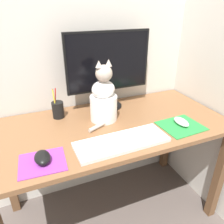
{
  "coord_description": "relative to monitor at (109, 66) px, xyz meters",
  "views": [
    {
      "loc": [
        -0.41,
        -1.0,
        1.32
      ],
      "look_at": [
        -0.02,
        -0.07,
        0.82
      ],
      "focal_mm": 35.0,
      "sensor_mm": 36.0,
      "label": 1
    }
  ],
  "objects": [
    {
      "name": "computer_mouse_right",
      "position": [
        0.28,
        -0.38,
        -0.25
      ],
      "size": [
        0.06,
        0.11,
        0.03
      ],
      "color": "white",
      "rests_on": "mousepad_right"
    },
    {
      "name": "computer_mouse_left",
      "position": [
        -0.47,
        -0.42,
        -0.25
      ],
      "size": [
        0.07,
        0.1,
        0.04
      ],
      "color": "black",
      "rests_on": "mousepad_left"
    },
    {
      "name": "keyboard",
      "position": [
        -0.1,
        -0.42,
        -0.26
      ],
      "size": [
        0.46,
        0.18,
        0.02
      ],
      "rotation": [
        0.0,
        0.0,
        0.02
      ],
      "color": "silver",
      "rests_on": "desk"
    },
    {
      "name": "ground_plane",
      "position": [
        -0.07,
        -0.22,
        -0.98
      ],
      "size": [
        12.0,
        12.0,
        0.0
      ],
      "primitive_type": "plane",
      "color": "#564C47"
    },
    {
      "name": "mousepad_left",
      "position": [
        -0.48,
        -0.42,
        -0.27
      ],
      "size": [
        0.2,
        0.18,
        0.0
      ],
      "rotation": [
        0.0,
        0.0,
        -0.06
      ],
      "color": "purple",
      "rests_on": "desk"
    },
    {
      "name": "pen_cup",
      "position": [
        -0.33,
        -0.03,
        -0.22
      ],
      "size": [
        0.07,
        0.07,
        0.18
      ],
      "color": "black",
      "rests_on": "desk"
    },
    {
      "name": "desk",
      "position": [
        -0.07,
        -0.22,
        -0.37
      ],
      "size": [
        1.33,
        0.64,
        0.71
      ],
      "color": "brown",
      "rests_on": "ground_plane"
    },
    {
      "name": "monitor",
      "position": [
        0.0,
        0.0,
        0.0
      ],
      "size": [
        0.53,
        0.17,
        0.48
      ],
      "color": "black",
      "rests_on": "desk"
    },
    {
      "name": "cat",
      "position": [
        -0.09,
        -0.16,
        -0.14
      ],
      "size": [
        0.21,
        0.21,
        0.35
      ],
      "rotation": [
        0.0,
        0.0,
        0.09
      ],
      "color": "white",
      "rests_on": "desk"
    },
    {
      "name": "mousepad_right",
      "position": [
        0.27,
        -0.4,
        -0.27
      ],
      "size": [
        0.23,
        0.21,
        0.0
      ],
      "rotation": [
        0.0,
        0.0,
        0.05
      ],
      "color": "#238438",
      "rests_on": "desk"
    },
    {
      "name": "wall_back",
      "position": [
        -0.07,
        0.13,
        0.27
      ],
      "size": [
        7.0,
        0.04,
        2.5
      ],
      "color": "beige",
      "rests_on": "ground_plane"
    }
  ]
}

